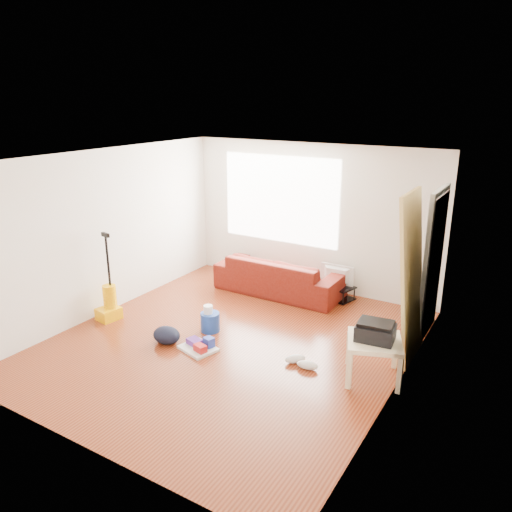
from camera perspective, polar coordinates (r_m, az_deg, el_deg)
The scene contains 13 objects.
room at distance 6.54m, azimuth -1.83°, elevation 0.28°, with size 4.51×5.01×2.51m.
sofa at distance 8.61m, azimuth 2.65°, elevation -4.18°, with size 2.17×0.85×0.63m, color #4F0D06.
tv_stand at distance 8.43m, azimuth 9.01°, elevation -3.95°, with size 0.70×0.52×0.24m.
tv at distance 8.34m, azimuth 9.10°, elevation -2.19°, with size 0.57×0.08×0.33m, color black.
side_table at distance 6.12m, azimuth 13.37°, elevation -9.96°, with size 0.80×0.80×0.51m.
printer at distance 6.03m, azimuth 13.50°, elevation -8.35°, with size 0.47×0.38×0.23m.
bucket at distance 7.29m, azimuth -5.24°, elevation -8.49°, with size 0.27×0.27×0.27m, color #1A3F9F.
toilet_paper at distance 7.21m, azimuth -5.47°, elevation -7.09°, with size 0.13×0.13×0.12m, color white.
cleaning_tray at distance 6.78m, azimuth -6.48°, elevation -10.20°, with size 0.55×0.49×0.17m.
backpack at distance 7.05m, azimuth -10.13°, elevation -9.71°, with size 0.41×0.33×0.22m, color black.
sneakers at distance 6.40m, azimuth 5.20°, elevation -11.97°, with size 0.48×0.28×0.11m.
vacuum at distance 7.86m, azimuth -16.44°, elevation -5.22°, with size 0.33×0.36×1.33m.
door_panel at distance 6.93m, azimuth 16.56°, elevation -10.73°, with size 0.04×0.86×2.15m, color tan.
Camera 1 is at (3.47, -5.08, 3.23)m, focal length 35.00 mm.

